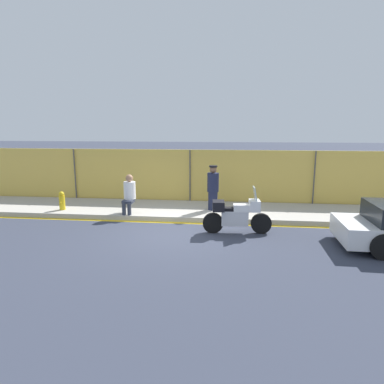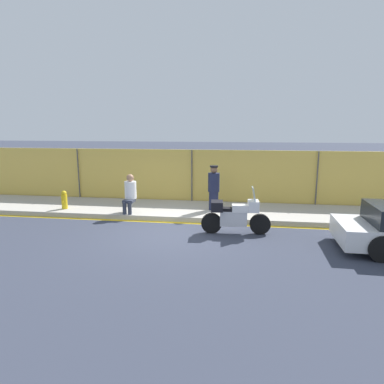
# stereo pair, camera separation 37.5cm
# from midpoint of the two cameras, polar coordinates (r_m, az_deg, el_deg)

# --- Properties ---
(ground_plane) EXTENTS (120.00, 120.00, 0.00)m
(ground_plane) POSITION_cam_midpoint_polar(r_m,az_deg,el_deg) (10.81, -2.11, -6.92)
(ground_plane) COLOR #333847
(sidewalk) EXTENTS (37.67, 2.74, 0.18)m
(sidewalk) POSITION_cam_midpoint_polar(r_m,az_deg,el_deg) (13.31, -0.06, -3.07)
(sidewalk) COLOR #ADA89E
(sidewalk) RESTS_ON ground_plane
(curb_paint_stripe) EXTENTS (37.67, 0.18, 0.01)m
(curb_paint_stripe) POSITION_cam_midpoint_polar(r_m,az_deg,el_deg) (11.94, -1.08, -5.16)
(curb_paint_stripe) COLOR gold
(curb_paint_stripe) RESTS_ON ground_plane
(storefront_fence) EXTENTS (35.78, 0.16, 2.34)m
(storefront_fence) POSITION_cam_midpoint_polar(r_m,az_deg,el_deg) (14.52, 0.77, 2.47)
(storefront_fence) COLOR gold
(storefront_fence) RESTS_ON ground_plane
(motorcycle) EXTENTS (2.15, 0.59, 1.49)m
(motorcycle) POSITION_cam_midpoint_polar(r_m,az_deg,el_deg) (10.75, 8.20, -3.80)
(motorcycle) COLOR black
(motorcycle) RESTS_ON ground_plane
(officer_standing) EXTENTS (0.43, 0.43, 1.69)m
(officer_standing) POSITION_cam_midpoint_polar(r_m,az_deg,el_deg) (12.89, 4.48, 0.72)
(officer_standing) COLOR #191E38
(officer_standing) RESTS_ON sidewalk
(person_seated_on_curb) EXTENTS (0.43, 0.73, 1.40)m
(person_seated_on_curb) POSITION_cam_midpoint_polar(r_m,az_deg,el_deg) (12.73, -9.47, 0.10)
(person_seated_on_curb) COLOR #2D3342
(person_seated_on_curb) RESTS_ON sidewalk
(fire_hydrant) EXTENTS (0.22, 0.27, 0.70)m
(fire_hydrant) POSITION_cam_midpoint_polar(r_m,az_deg,el_deg) (13.94, -19.80, -1.24)
(fire_hydrant) COLOR gold
(fire_hydrant) RESTS_ON sidewalk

